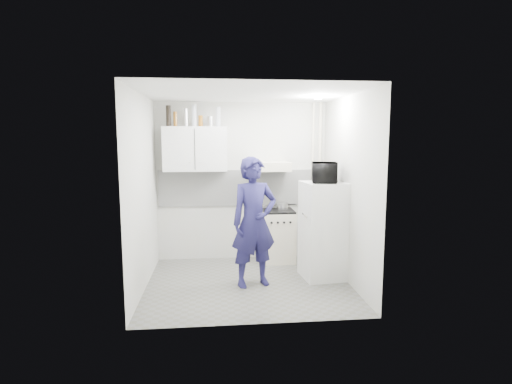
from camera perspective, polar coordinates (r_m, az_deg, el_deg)
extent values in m
plane|color=#555448|center=(5.73, -1.12, -12.91)|extent=(2.80, 2.80, 0.00)
plane|color=white|center=(5.40, -1.19, 13.89)|extent=(2.80, 2.80, 0.00)
plane|color=beige|center=(6.65, -2.03, 1.48)|extent=(2.80, 0.00, 2.80)
plane|color=beige|center=(5.48, -15.90, -0.10)|extent=(0.00, 2.60, 2.60)
plane|color=beige|center=(5.70, 13.01, 0.27)|extent=(0.00, 2.60, 2.60)
imported|color=#1D1B4B|center=(5.43, -0.29, -4.30)|extent=(0.74, 0.59, 1.77)
cube|color=beige|center=(6.63, 3.19, -6.35)|extent=(0.52, 0.52, 0.83)
cube|color=white|center=(5.86, 9.57, -5.42)|extent=(0.64, 0.64, 1.40)
cube|color=black|center=(6.54, 3.22, -2.70)|extent=(0.50, 0.50, 0.03)
cylinder|color=silver|center=(6.62, 3.81, -2.03)|extent=(0.17, 0.17, 0.10)
imported|color=black|center=(5.73, 9.75, 2.78)|extent=(0.57, 0.44, 0.28)
cylinder|color=black|center=(6.48, -12.39, 10.55)|extent=(0.08, 0.08, 0.32)
cylinder|color=brown|center=(6.46, -11.47, 10.17)|extent=(0.06, 0.06, 0.23)
cylinder|color=silver|center=(6.45, -9.99, 10.42)|extent=(0.07, 0.07, 0.28)
cylinder|color=#B2B7BC|center=(6.45, -8.81, 10.73)|extent=(0.08, 0.08, 0.34)
cylinder|color=brown|center=(6.44, -7.92, 10.01)|extent=(0.07, 0.07, 0.17)
cylinder|color=silver|center=(6.43, -6.56, 9.98)|extent=(0.09, 0.09, 0.16)
cylinder|color=#B2B7BC|center=(6.44, -5.42, 10.63)|extent=(0.08, 0.08, 0.31)
cube|color=white|center=(6.44, -8.67, 6.10)|extent=(1.00, 0.35, 0.70)
cube|color=beige|center=(6.43, 2.12, 3.68)|extent=(0.60, 0.50, 0.14)
cube|color=white|center=(6.65, -2.02, 0.60)|extent=(2.74, 0.03, 0.60)
cylinder|color=beige|center=(6.79, 9.04, 1.50)|extent=(0.05, 0.05, 2.60)
cylinder|color=beige|center=(6.76, 8.05, 1.50)|extent=(0.04, 0.04, 2.60)
cylinder|color=white|center=(5.76, 8.87, 13.11)|extent=(0.10, 0.10, 0.02)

